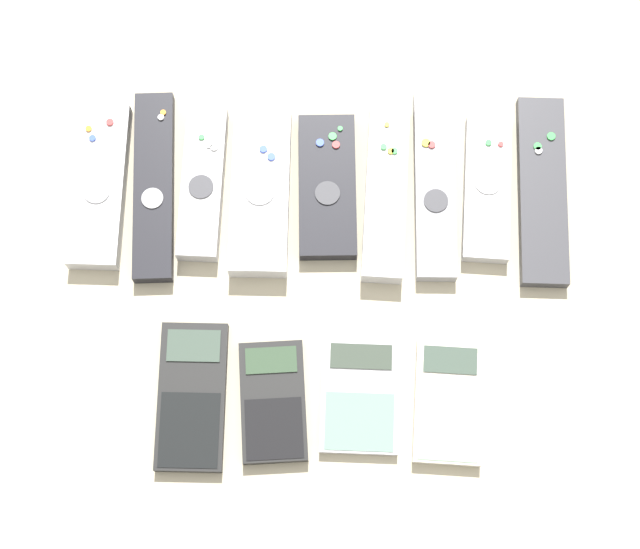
# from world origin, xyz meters

# --- Properties ---
(ground_plane) EXTENTS (3.00, 3.00, 0.00)m
(ground_plane) POSITION_xyz_m (0.00, 0.00, 0.00)
(ground_plane) COLOR #B2A88E
(remote_0) EXTENTS (0.06, 0.18, 0.02)m
(remote_0) POSITION_xyz_m (-0.23, 0.13, 0.01)
(remote_0) COLOR #B7B7BC
(remote_0) RESTS_ON ground_plane
(remote_1) EXTENTS (0.05, 0.21, 0.02)m
(remote_1) POSITION_xyz_m (-0.17, 0.13, 0.01)
(remote_1) COLOR black
(remote_1) RESTS_ON ground_plane
(remote_2) EXTENTS (0.05, 0.17, 0.02)m
(remote_2) POSITION_xyz_m (-0.12, 0.13, 0.01)
(remote_2) COLOR #B7B7BC
(remote_2) RESTS_ON ground_plane
(remote_3) EXTENTS (0.06, 0.18, 0.03)m
(remote_3) POSITION_xyz_m (-0.06, 0.12, 0.01)
(remote_3) COLOR silver
(remote_3) RESTS_ON ground_plane
(remote_4) EXTENTS (0.06, 0.16, 0.02)m
(remote_4) POSITION_xyz_m (0.01, 0.13, 0.01)
(remote_4) COLOR black
(remote_4) RESTS_ON ground_plane
(remote_5) EXTENTS (0.05, 0.19, 0.03)m
(remote_5) POSITION_xyz_m (0.07, 0.12, 0.01)
(remote_5) COLOR #B7B7BC
(remote_5) RESTS_ON ground_plane
(remote_6) EXTENTS (0.04, 0.20, 0.02)m
(remote_6) POSITION_xyz_m (0.12, 0.13, 0.01)
(remote_6) COLOR gray
(remote_6) RESTS_ON ground_plane
(remote_7) EXTENTS (0.06, 0.16, 0.02)m
(remote_7) POSITION_xyz_m (0.17, 0.12, 0.01)
(remote_7) COLOR #B7B7BC
(remote_7) RESTS_ON ground_plane
(remote_8) EXTENTS (0.05, 0.21, 0.02)m
(remote_8) POSITION_xyz_m (0.23, 0.12, 0.01)
(remote_8) COLOR #333338
(remote_8) RESTS_ON ground_plane
(calculator_0) EXTENTS (0.07, 0.15, 0.01)m
(calculator_0) POSITION_xyz_m (-0.13, -0.09, 0.01)
(calculator_0) COLOR black
(calculator_0) RESTS_ON ground_plane
(calculator_1) EXTENTS (0.07, 0.12, 0.02)m
(calculator_1) POSITION_xyz_m (-0.05, -0.10, 0.01)
(calculator_1) COLOR black
(calculator_1) RESTS_ON ground_plane
(calculator_2) EXTENTS (0.08, 0.12, 0.01)m
(calculator_2) POSITION_xyz_m (0.04, -0.09, 0.01)
(calculator_2) COLOR #B2B2B7
(calculator_2) RESTS_ON ground_plane
(calculator_3) EXTENTS (0.07, 0.13, 0.02)m
(calculator_3) POSITION_xyz_m (0.13, -0.10, 0.01)
(calculator_3) COLOR beige
(calculator_3) RESTS_ON ground_plane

